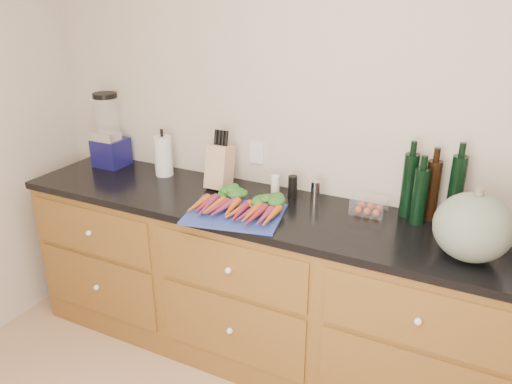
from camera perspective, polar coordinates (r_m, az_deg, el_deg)
The scene contains 14 objects.
wall_back at distance 2.63m, azimuth 12.26°, elevation 6.48°, with size 4.10×0.05×2.60m, color beige.
cabinets at distance 2.71m, azimuth 8.91°, elevation -12.80°, with size 3.60×0.64×0.90m.
countertop at distance 2.47m, azimuth 9.58°, elevation -3.82°, with size 3.64×0.62×0.04m, color black.
cutting_board at distance 2.50m, azimuth -2.43°, elevation -2.53°, with size 0.47×0.36×0.01m, color navy.
carrots at distance 2.52m, azimuth -2.06°, elevation -1.61°, with size 0.45×0.31×0.06m.
squash at distance 2.24m, azimuth 23.55°, elevation -3.70°, with size 0.32×0.32×0.29m, color #596756.
blender_appliance at distance 3.28m, azimuth -16.45°, elevation 6.32°, with size 0.18×0.18×0.46m.
paper_towel at distance 3.05m, azimuth -10.54°, elevation 4.07°, with size 0.11×0.11×0.24m, color silver.
knife_block at distance 2.82m, azimuth -4.16°, elevation 2.90°, with size 0.12×0.12×0.24m, color tan.
grinder_salt at distance 2.73m, azimuth 2.20°, elevation 0.79°, with size 0.05×0.05×0.11m, color white.
grinder_pepper at distance 2.69m, azimuth 4.20°, elevation 0.60°, with size 0.05×0.05×0.12m, color black.
canister_chrome at distance 2.65m, azimuth 6.82°, elevation 0.04°, with size 0.05×0.05×0.12m, color silver.
tomato_box at distance 2.58m, azimuth 12.80°, elevation -1.51°, with size 0.17×0.14×0.08m, color white.
bottles at distance 2.53m, azimuth 19.21°, elevation 0.15°, with size 0.28×0.15×0.34m.
Camera 1 is at (0.61, -0.84, 2.00)m, focal length 35.00 mm.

